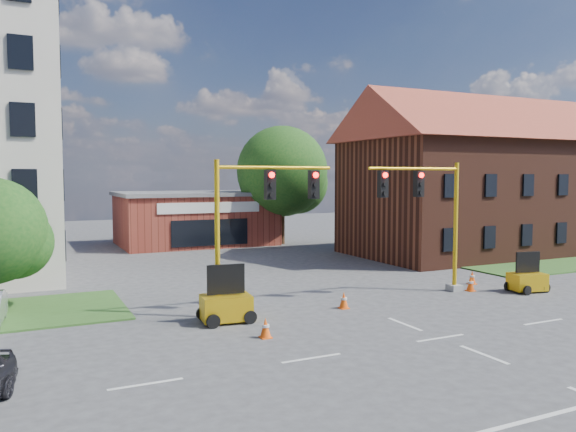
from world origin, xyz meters
The scene contains 15 objects.
ground centered at (0.00, 0.00, 0.00)m, with size 120.00×120.00×0.00m, color #3A3A3C.
grass_verge_ne centered at (18.00, 9.00, 0.04)m, with size 14.00×4.00×0.08m, color #2D4F1D.
lane_markings centered at (0.00, -3.00, 0.01)m, with size 60.00×36.00×0.01m, color silver, non-canonical shape.
brick_shop centered at (0.00, 29.98, 2.16)m, with size 12.40×8.40×4.30m.
townhouse_row centered at (18.00, 16.00, 5.93)m, with size 21.00×11.00×11.50m.
tree_large centered at (6.88, 27.08, 5.73)m, with size 7.81×7.43×9.70m.
signal_mast_west centered at (-4.36, 6.00, 3.92)m, with size 5.30×0.60×6.20m.
signal_mast_east centered at (4.36, 6.00, 3.92)m, with size 5.30×0.60×6.20m.
trailer_west centered at (-5.94, 5.19, 0.66)m, with size 1.98×1.44×2.11m.
trailer_east centered at (9.02, 4.34, 0.58)m, with size 1.80×1.38×1.84m.
cone_a centered at (-5.42, 2.60, 0.34)m, with size 0.40×0.40×0.70m.
cone_b centered at (-0.75, 5.16, 0.34)m, with size 0.40×0.40×0.70m.
cone_c centered at (6.67, 5.62, 0.34)m, with size 0.40×0.40×0.70m.
cone_d centered at (8.00, 6.91, 0.34)m, with size 0.40×0.40×0.70m.
pickup_white centered at (13.57, 14.80, 0.68)m, with size 2.25×4.88×1.36m, color white.
Camera 1 is at (-12.84, -14.82, 5.53)m, focal length 35.00 mm.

